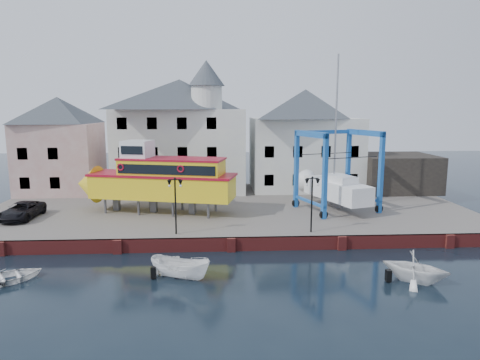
{
  "coord_description": "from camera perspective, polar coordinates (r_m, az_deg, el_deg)",
  "views": [
    {
      "loc": [
        -0.92,
        -29.27,
        10.12
      ],
      "look_at": [
        1.0,
        7.0,
        4.0
      ],
      "focal_mm": 32.0,
      "sensor_mm": 36.0,
      "label": 1
    }
  ],
  "objects": [
    {
      "name": "motorboat_d",
      "position": [
        29.33,
        -28.6,
        -11.83
      ],
      "size": [
        4.75,
        4.47,
        0.8
      ],
      "primitive_type": "imported",
      "rotation": [
        0.0,
        0.0,
        2.18
      ],
      "color": "white",
      "rests_on": "ground"
    },
    {
      "name": "van",
      "position": [
        40.07,
        -27.05,
        -3.65
      ],
      "size": [
        2.44,
        5.0,
        1.37
      ],
      "primitive_type": "imported",
      "rotation": [
        0.0,
        0.0,
        -0.03
      ],
      "color": "black",
      "rests_on": "hardstanding"
    },
    {
      "name": "motorboat_a",
      "position": [
        26.68,
        -7.93,
        -12.82
      ],
      "size": [
        4.19,
        2.92,
        1.52
      ],
      "primitive_type": "imported",
      "rotation": [
        0.0,
        0.0,
        1.16
      ],
      "color": "white",
      "rests_on": "ground"
    },
    {
      "name": "motorboat_c",
      "position": [
        27.95,
        22.24,
        -12.4
      ],
      "size": [
        4.93,
        4.8,
        1.97
      ],
      "primitive_type": "imported",
      "rotation": [
        0.0,
        0.0,
        0.95
      ],
      "color": "white",
      "rests_on": "ground"
    },
    {
      "name": "travel_lift",
      "position": [
        40.11,
        12.12,
        -0.45
      ],
      "size": [
        7.7,
        9.37,
        13.77
      ],
      "rotation": [
        0.0,
        0.0,
        0.33
      ],
      "color": "#1F499E",
      "rests_on": "hardstanding"
    },
    {
      "name": "building_white_main",
      "position": [
        47.91,
        -7.8,
        6.15
      ],
      "size": [
        14.0,
        8.3,
        14.0
      ],
      "color": "silver",
      "rests_on": "hardstanding"
    },
    {
      "name": "lamp_post_left",
      "position": [
        31.2,
        -8.64,
        -1.53
      ],
      "size": [
        1.12,
        0.32,
        4.2
      ],
      "color": "black",
      "rests_on": "hardstanding"
    },
    {
      "name": "building_pink",
      "position": [
        50.42,
        -22.89,
        4.3
      ],
      "size": [
        8.0,
        7.0,
        10.3
      ],
      "color": "tan",
      "rests_on": "hardstanding"
    },
    {
      "name": "lamp_post_right",
      "position": [
        31.81,
        9.59,
        -1.35
      ],
      "size": [
        1.12,
        0.32,
        4.2
      ],
      "color": "black",
      "rests_on": "hardstanding"
    },
    {
      "name": "ground",
      "position": [
        30.99,
        -1.18,
        -9.5
      ],
      "size": [
        140.0,
        140.0,
        0.0
      ],
      "primitive_type": "plane",
      "color": "black",
      "rests_on": "ground"
    },
    {
      "name": "shed_dark",
      "position": [
        50.88,
        20.06,
        0.94
      ],
      "size": [
        8.0,
        7.0,
        4.0
      ],
      "primitive_type": "cube",
      "color": "black",
      "rests_on": "hardstanding"
    },
    {
      "name": "tour_boat",
      "position": [
        38.29,
        -11.48,
        0.15
      ],
      "size": [
        14.95,
        6.87,
        6.34
      ],
      "rotation": [
        0.0,
        0.0,
        -0.24
      ],
      "color": "#59595E",
      "rests_on": "hardstanding"
    },
    {
      "name": "building_white_right",
      "position": [
        49.4,
        8.6,
        5.37
      ],
      "size": [
        12.0,
        8.0,
        11.2
      ],
      "color": "silver",
      "rests_on": "hardstanding"
    },
    {
      "name": "hardstanding",
      "position": [
        41.42,
        -1.68,
        -3.87
      ],
      "size": [
        44.0,
        22.0,
        1.0
      ],
      "primitive_type": "cube",
      "color": "#5E5651",
      "rests_on": "ground"
    },
    {
      "name": "quay_wall",
      "position": [
        30.93,
        -1.19,
        -8.56
      ],
      "size": [
        44.0,
        0.47,
        1.0
      ],
      "color": "maroon",
      "rests_on": "ground"
    }
  ]
}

